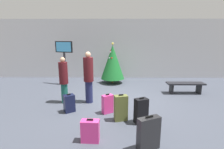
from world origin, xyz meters
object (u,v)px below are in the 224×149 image
(suitcase_0, at_px, (149,134))
(suitcase_1, at_px, (90,131))
(traveller_0, at_px, (64,79))
(waiting_bench, at_px, (185,85))
(suitcase_4, at_px, (121,108))
(holiday_tree, at_px, (113,62))
(traveller_1, at_px, (89,76))
(suitcase_5, at_px, (69,103))
(flight_info_kiosk, at_px, (64,54))
(suitcase_2, at_px, (108,104))
(suitcase_3, at_px, (141,111))

(suitcase_0, xyz_separation_m, suitcase_1, (-1.28, 0.26, -0.11))
(traveller_0, bearing_deg, waiting_bench, 12.78)
(suitcase_0, height_order, suitcase_1, suitcase_0)
(waiting_bench, bearing_deg, suitcase_4, -139.63)
(holiday_tree, relative_size, traveller_1, 1.15)
(waiting_bench, distance_m, suitcase_5, 4.97)
(flight_info_kiosk, bearing_deg, waiting_bench, -14.47)
(suitcase_1, bearing_deg, suitcase_5, 119.71)
(flight_info_kiosk, distance_m, suitcase_2, 4.38)
(flight_info_kiosk, bearing_deg, traveller_0, -74.63)
(flight_info_kiosk, relative_size, suitcase_0, 2.90)
(traveller_0, bearing_deg, flight_info_kiosk, 105.37)
(waiting_bench, distance_m, traveller_1, 4.25)
(traveller_0, height_order, suitcase_5, traveller_0)
(suitcase_1, bearing_deg, suitcase_0, -11.63)
(holiday_tree, distance_m, traveller_1, 2.98)
(suitcase_1, height_order, suitcase_3, suitcase_3)
(suitcase_2, distance_m, suitcase_5, 1.25)
(holiday_tree, bearing_deg, suitcase_3, -79.33)
(holiday_tree, bearing_deg, suitcase_1, -95.20)
(waiting_bench, relative_size, suitcase_1, 2.84)
(suitcase_1, relative_size, suitcase_3, 0.74)
(waiting_bench, relative_size, suitcase_2, 2.50)
(traveller_1, height_order, suitcase_2, traveller_1)
(suitcase_0, relative_size, suitcase_5, 1.26)
(suitcase_0, height_order, suitcase_3, suitcase_0)
(traveller_0, relative_size, suitcase_4, 2.14)
(suitcase_2, relative_size, suitcase_5, 1.04)
(waiting_bench, relative_size, suitcase_0, 2.06)
(suitcase_2, bearing_deg, holiday_tree, 87.87)
(suitcase_4, bearing_deg, suitcase_2, 129.41)
(traveller_0, bearing_deg, suitcase_4, -33.78)
(traveller_0, xyz_separation_m, suitcase_1, (1.29, -2.39, -0.64))
(flight_info_kiosk, relative_size, suitcase_1, 3.99)
(traveller_0, distance_m, suitcase_4, 2.50)
(suitcase_3, bearing_deg, suitcase_5, 162.26)
(suitcase_1, xyz_separation_m, suitcase_3, (1.31, 0.88, 0.10))
(suitcase_3, relative_size, suitcase_4, 0.95)
(flight_info_kiosk, height_order, suitcase_0, flight_info_kiosk)
(waiting_bench, height_order, traveller_1, traveller_1)
(suitcase_4, bearing_deg, traveller_0, 146.22)
(suitcase_2, bearing_deg, suitcase_1, -102.62)
(flight_info_kiosk, xyz_separation_m, suitcase_1, (2.00, -4.98, -1.34))
(holiday_tree, relative_size, suitcase_0, 2.81)
(holiday_tree, bearing_deg, waiting_bench, -28.84)
(suitcase_4, bearing_deg, suitcase_5, 161.13)
(flight_info_kiosk, relative_size, traveller_1, 1.18)
(traveller_0, bearing_deg, suitcase_1, -61.62)
(traveller_0, relative_size, suitcase_2, 2.68)
(suitcase_0, relative_size, suitcase_2, 1.21)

